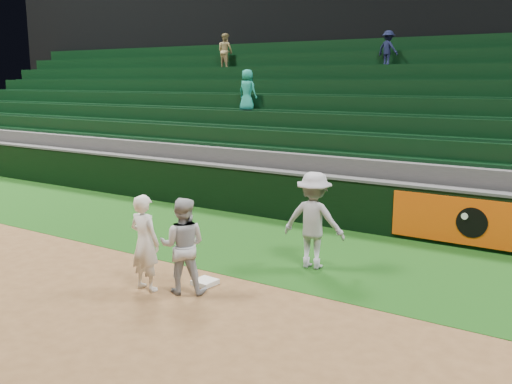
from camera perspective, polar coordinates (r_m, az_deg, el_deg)
ground at (r=9.91m, az=-6.37°, el=-9.71°), size 70.00×70.00×0.00m
foul_grass at (r=12.24m, az=2.65°, el=-5.54°), size 36.00×4.20×0.01m
upper_deck at (r=25.38m, az=20.40°, el=16.13°), size 40.00×12.00×12.00m
first_base at (r=10.13m, az=-5.12°, el=-8.96°), size 0.39×0.39×0.08m
first_baseman at (r=9.80m, az=-11.06°, el=-4.99°), size 0.62×0.42×1.66m
baserunner at (r=9.58m, az=-7.33°, el=-5.34°), size 0.99×0.92×1.63m
base_coach at (r=10.76m, az=5.80°, el=-2.84°), size 1.27×0.84×1.84m
field_wall at (r=13.95m, az=7.38°, el=-0.86°), size 36.00×0.45×1.25m
stadium_seating at (r=17.23m, az=12.92°, el=4.84°), size 36.00×5.95×5.17m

